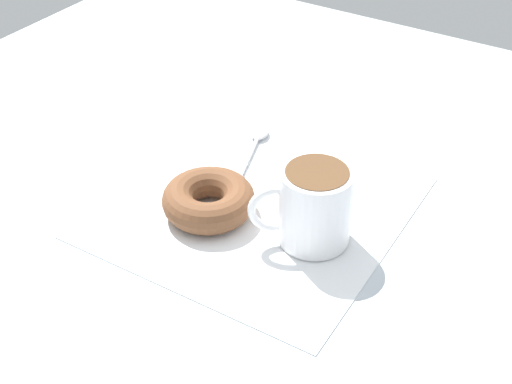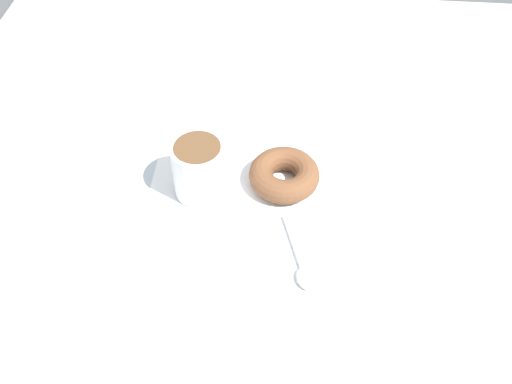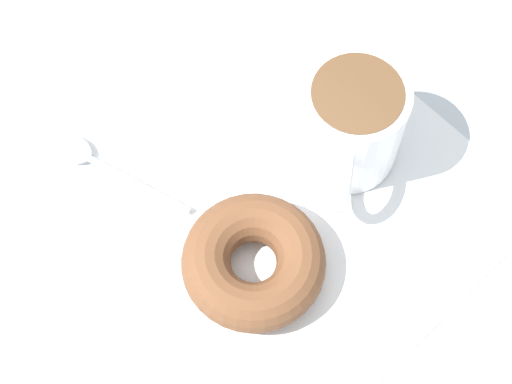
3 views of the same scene
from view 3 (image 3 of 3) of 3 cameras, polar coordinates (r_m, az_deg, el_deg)
ground_plane at (r=67.75cm, az=-0.40°, el=-3.10°), size 120.00×120.00×2.00cm
napkin at (r=67.64cm, az=-0.00°, el=-0.74°), size 33.47×33.47×0.30cm
coffee_cup at (r=65.68cm, az=6.32°, el=4.55°), size 10.06×9.07×9.05cm
donut at (r=63.72cm, az=-0.16°, el=-4.68°), size 10.84×10.84×3.73cm
spoon at (r=69.97cm, az=-11.00°, el=2.23°), size 5.40×12.73×0.90cm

